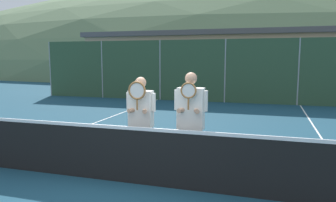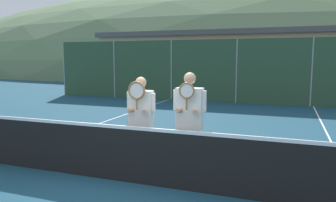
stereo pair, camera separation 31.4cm
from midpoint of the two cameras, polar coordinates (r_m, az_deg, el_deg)
ground_plane at (r=5.71m, az=-3.52°, el=-14.19°), size 120.00×120.00×0.00m
hill_distant at (r=62.68m, az=18.29°, el=5.19°), size 143.42×79.68×27.89m
clubhouse_building at (r=25.29m, az=11.80°, el=7.20°), size 20.67×5.50×4.06m
fence_back at (r=15.76m, az=12.39°, el=5.10°), size 19.57×0.06×3.00m
tennis_net at (r=5.55m, az=-3.56°, el=-9.32°), size 9.14×0.09×1.08m
court_line_left_sideline at (r=9.84m, az=-14.71°, el=-5.11°), size 0.05×16.00×0.01m
player_leftmost at (r=6.03m, az=-3.25°, el=-2.65°), size 0.57×0.34×1.77m
player_center_left at (r=5.61m, az=5.35°, el=-2.93°), size 0.58×0.34×1.87m
car_far_left at (r=20.29m, az=-0.94°, el=4.22°), size 4.19×2.03×1.88m
car_left_of_center at (r=19.18m, az=14.00°, el=3.83°), size 4.67×1.97×1.90m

